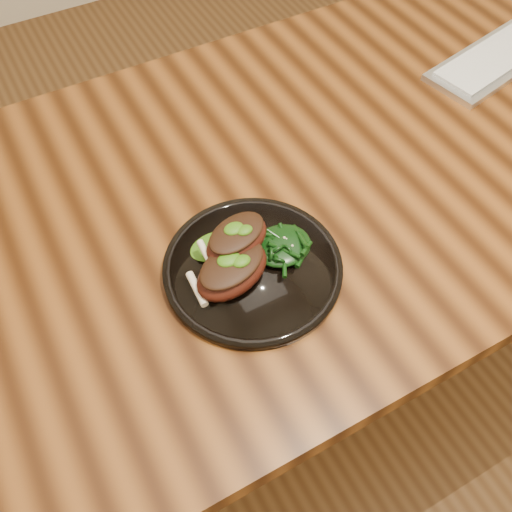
{
  "coord_description": "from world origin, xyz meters",
  "views": [
    {
      "loc": [
        -0.48,
        -0.56,
        1.43
      ],
      "look_at": [
        -0.25,
        -0.14,
        0.78
      ],
      "focal_mm": 40.0,
      "sensor_mm": 36.0,
      "label": 1
    }
  ],
  "objects_px": {
    "lamb_chop_front": "(232,270)",
    "plate": "(253,268)",
    "desk": "(341,185)",
    "keyboard": "(508,51)",
    "greens_heap": "(282,243)"
  },
  "relations": [
    {
      "from": "desk",
      "to": "keyboard",
      "type": "bearing_deg",
      "value": 10.07
    },
    {
      "from": "desk",
      "to": "greens_heap",
      "type": "relative_size",
      "value": 18.36
    },
    {
      "from": "keyboard",
      "to": "plate",
      "type": "bearing_deg",
      "value": -162.58
    },
    {
      "from": "desk",
      "to": "plate",
      "type": "distance_m",
      "value": 0.31
    },
    {
      "from": "desk",
      "to": "greens_heap",
      "type": "bearing_deg",
      "value": -146.99
    },
    {
      "from": "lamb_chop_front",
      "to": "plate",
      "type": "bearing_deg",
      "value": 13.72
    },
    {
      "from": "desk",
      "to": "greens_heap",
      "type": "height_order",
      "value": "greens_heap"
    },
    {
      "from": "plate",
      "to": "lamb_chop_front",
      "type": "xyz_separation_m",
      "value": [
        -0.04,
        -0.01,
        0.03
      ]
    },
    {
      "from": "greens_heap",
      "to": "keyboard",
      "type": "relative_size",
      "value": 0.22
    },
    {
      "from": "greens_heap",
      "to": "desk",
      "type": "bearing_deg",
      "value": 33.01
    },
    {
      "from": "plate",
      "to": "keyboard",
      "type": "bearing_deg",
      "value": 17.42
    },
    {
      "from": "plate",
      "to": "greens_heap",
      "type": "xyz_separation_m",
      "value": [
        0.05,
        0.0,
        0.02
      ]
    },
    {
      "from": "plate",
      "to": "lamb_chop_front",
      "type": "distance_m",
      "value": 0.05
    },
    {
      "from": "desk",
      "to": "lamb_chop_front",
      "type": "bearing_deg",
      "value": -153.29
    },
    {
      "from": "desk",
      "to": "plate",
      "type": "bearing_deg",
      "value": -151.6
    }
  ]
}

